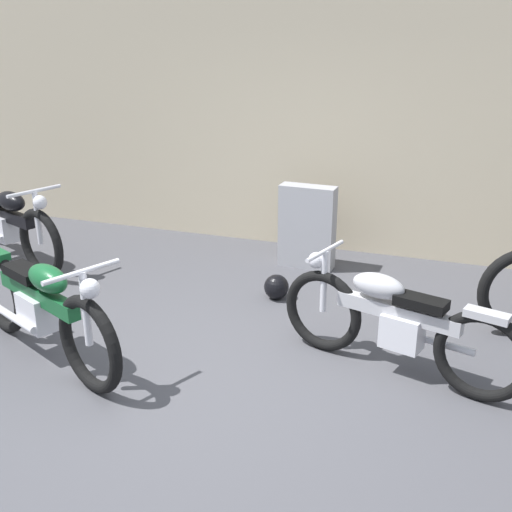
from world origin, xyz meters
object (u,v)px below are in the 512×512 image
at_px(motorcycle_green, 41,306).
at_px(motorcycle_black, 6,223).
at_px(helmet, 276,287).
at_px(motorcycle_silver, 395,322).
at_px(stone_marker, 307,227).

xyz_separation_m(motorcycle_green, motorcycle_black, (-1.72, 1.66, 0.00)).
distance_m(helmet, motorcycle_green, 2.21).
xyz_separation_m(motorcycle_green, motorcycle_silver, (2.60, 0.70, -0.03)).
bearing_deg(motorcycle_green, motorcycle_silver, 39.20).
bearing_deg(motorcycle_black, stone_marker, 38.34).
bearing_deg(motorcycle_silver, motorcycle_green, 31.40).
relative_size(motorcycle_green, motorcycle_silver, 1.04).
relative_size(stone_marker, helmet, 3.75).
distance_m(motorcycle_silver, motorcycle_black, 4.42).
bearing_deg(helmet, motorcycle_black, -179.20).
height_order(helmet, motorcycle_green, motorcycle_green).
relative_size(motorcycle_green, motorcycle_black, 0.97).
height_order(helmet, motorcycle_black, motorcycle_black).
bearing_deg(motorcycle_silver, helmet, -22.73).
bearing_deg(motorcycle_silver, motorcycle_black, 3.80).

